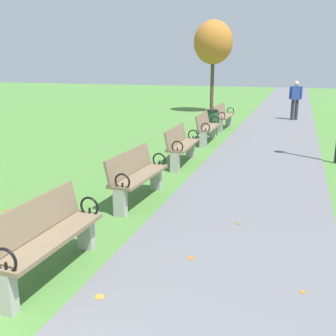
{
  "coord_description": "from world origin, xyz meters",
  "views": [
    {
      "loc": [
        2.08,
        -0.76,
        2.39
      ],
      "look_at": [
        -0.05,
        5.72,
        0.55
      ],
      "focal_mm": 42.07,
      "sensor_mm": 36.0,
      "label": 1
    }
  ],
  "objects": [
    {
      "name": "paved_walkway",
      "position": [
        1.39,
        18.0,
        0.01
      ],
      "size": [
        2.78,
        44.0,
        0.02
      ],
      "primitive_type": "cube",
      "color": "slate",
      "rests_on": "ground"
    },
    {
      "name": "trash_bin",
      "position": [
        -0.65,
        12.27,
        0.42
      ],
      "size": [
        0.48,
        0.48,
        0.84
      ],
      "color": "#234C2D",
      "rests_on": "ground"
    },
    {
      "name": "park_bench_6",
      "position": [
        -0.5,
        13.6,
        0.49
      ],
      "size": [
        0.53,
        1.62,
        0.9
      ],
      "color": "#7A664C",
      "rests_on": "ground"
    },
    {
      "name": "tree_3",
      "position": [
        -1.98,
        18.51,
        3.29
      ],
      "size": [
        1.86,
        1.86,
        4.33
      ],
      "color": "#4C3D2D",
      "rests_on": "ground"
    },
    {
      "name": "park_bench_3",
      "position": [
        -0.5,
        5.35,
        0.49
      ],
      "size": [
        0.55,
        1.62,
        0.9
      ],
      "color": "#7A664C",
      "rests_on": "ground"
    },
    {
      "name": "park_bench_4",
      "position": [
        -0.5,
        8.12,
        0.49
      ],
      "size": [
        0.52,
        1.61,
        0.9
      ],
      "color": "#7A664C",
      "rests_on": "ground"
    },
    {
      "name": "park_bench_2",
      "position": [
        -0.5,
        2.69,
        0.49
      ],
      "size": [
        0.51,
        1.61,
        0.9
      ],
      "color": "#7A664C",
      "rests_on": "ground"
    },
    {
      "name": "pedestrian_walking",
      "position": [
        1.96,
        16.79,
        0.93
      ],
      "size": [
        0.53,
        0.25,
        1.62
      ],
      "color": "#2D2D38",
      "rests_on": "paved_walkway"
    },
    {
      "name": "park_bench_5",
      "position": [
        -0.5,
        10.89,
        0.49
      ],
      "size": [
        0.51,
        1.61,
        0.9
      ],
      "color": "#7A664C",
      "rests_on": "ground"
    },
    {
      "name": "scattered_leaves",
      "position": [
        -0.39,
        5.25,
        0.01
      ],
      "size": [
        4.8,
        16.42,
        0.02
      ],
      "color": "gold",
      "rests_on": "ground"
    }
  ]
}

